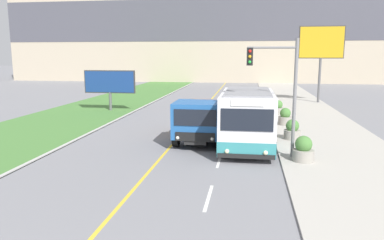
# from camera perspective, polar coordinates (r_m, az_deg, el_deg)

# --- Properties ---
(apartment_block_background) EXTENTS (80.00, 8.04, 20.23)m
(apartment_block_background) POSITION_cam_1_polar(r_m,az_deg,el_deg) (69.29, 5.49, 14.28)
(apartment_block_background) COLOR #BCAD93
(apartment_block_background) RESTS_ON ground_plane
(city_bus) EXTENTS (2.73, 5.69, 3.00)m
(city_bus) POSITION_cam_1_polar(r_m,az_deg,el_deg) (19.12, 8.40, 0.00)
(city_bus) COLOR silver
(city_bus) RESTS_ON ground_plane
(dump_truck) EXTENTS (2.58, 6.63, 2.36)m
(dump_truck) POSITION_cam_1_polar(r_m,az_deg,el_deg) (20.49, 1.31, -0.10)
(dump_truck) COLOR black
(dump_truck) RESTS_ON ground_plane
(traffic_light_mast) EXTENTS (2.28, 0.32, 5.49)m
(traffic_light_mast) POSITION_cam_1_polar(r_m,az_deg,el_deg) (17.45, 13.27, 5.51)
(traffic_light_mast) COLOR slate
(traffic_light_mast) RESTS_ON ground_plane
(billboard_large) EXTENTS (4.31, 0.24, 7.55)m
(billboard_large) POSITION_cam_1_polar(r_m,az_deg,el_deg) (39.36, 19.11, 10.69)
(billboard_large) COLOR #59595B
(billboard_large) RESTS_ON ground_plane
(billboard_small) EXTENTS (4.49, 0.24, 3.47)m
(billboard_small) POSITION_cam_1_polar(r_m,az_deg,el_deg) (32.99, -12.44, 5.58)
(billboard_small) COLOR #59595B
(billboard_small) RESTS_ON ground_plane
(planter_round_near) EXTENTS (0.94, 0.94, 1.15)m
(planter_round_near) POSITION_cam_1_polar(r_m,az_deg,el_deg) (17.44, 16.60, -4.40)
(planter_round_near) COLOR gray
(planter_round_near) RESTS_ON sidewalk_right
(planter_round_second) EXTENTS (0.91, 0.91, 1.13)m
(planter_round_second) POSITION_cam_1_polar(r_m,az_deg,el_deg) (21.76, 15.03, -1.54)
(planter_round_second) COLOR gray
(planter_round_second) RESTS_ON sidewalk_right
(planter_round_third) EXTENTS (0.90, 0.90, 1.16)m
(planter_round_third) POSITION_cam_1_polar(r_m,az_deg,el_deg) (26.14, 14.01, 0.41)
(planter_round_third) COLOR gray
(planter_round_third) RESTS_ON sidewalk_right
(planter_round_far) EXTENTS (0.90, 0.90, 1.15)m
(planter_round_far) POSITION_cam_1_polar(r_m,az_deg,el_deg) (30.53, 12.97, 1.77)
(planter_round_far) COLOR gray
(planter_round_far) RESTS_ON sidewalk_right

